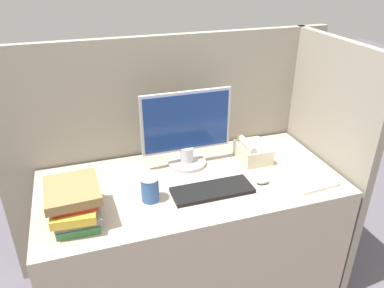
{
  "coord_description": "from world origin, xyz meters",
  "views": [
    {
      "loc": [
        -0.5,
        -1.18,
        1.8
      ],
      "look_at": [
        0.02,
        0.39,
        0.95
      ],
      "focal_mm": 35.0,
      "sensor_mm": 36.0,
      "label": 1
    }
  ],
  "objects_px": {
    "keyboard": "(212,190)",
    "desk_telephone": "(253,152)",
    "mouse": "(263,181)",
    "monitor": "(187,132)",
    "book_stack": "(75,202)",
    "coffee_cup": "(150,189)"
  },
  "relations": [
    {
      "from": "keyboard",
      "to": "desk_telephone",
      "type": "bearing_deg",
      "value": 35.19
    },
    {
      "from": "monitor",
      "to": "book_stack",
      "type": "relative_size",
      "value": 1.49
    },
    {
      "from": "keyboard",
      "to": "book_stack",
      "type": "relative_size",
      "value": 1.22
    },
    {
      "from": "book_stack",
      "to": "monitor",
      "type": "bearing_deg",
      "value": 26.57
    },
    {
      "from": "book_stack",
      "to": "desk_telephone",
      "type": "distance_m",
      "value": 0.99
    },
    {
      "from": "mouse",
      "to": "monitor",
      "type": "bearing_deg",
      "value": 134.88
    },
    {
      "from": "keyboard",
      "to": "coffee_cup",
      "type": "distance_m",
      "value": 0.31
    },
    {
      "from": "mouse",
      "to": "desk_telephone",
      "type": "height_order",
      "value": "desk_telephone"
    },
    {
      "from": "keyboard",
      "to": "desk_telephone",
      "type": "relative_size",
      "value": 2.0
    },
    {
      "from": "mouse",
      "to": "book_stack",
      "type": "height_order",
      "value": "book_stack"
    },
    {
      "from": "monitor",
      "to": "keyboard",
      "type": "height_order",
      "value": "monitor"
    },
    {
      "from": "mouse",
      "to": "keyboard",
      "type": "bearing_deg",
      "value": 178.3
    },
    {
      "from": "keyboard",
      "to": "mouse",
      "type": "xyz_separation_m",
      "value": [
        0.27,
        -0.01,
        0.0
      ]
    },
    {
      "from": "book_stack",
      "to": "keyboard",
      "type": "bearing_deg",
      "value": -0.06
    },
    {
      "from": "mouse",
      "to": "desk_telephone",
      "type": "xyz_separation_m",
      "value": [
        0.06,
        0.24,
        0.04
      ]
    },
    {
      "from": "mouse",
      "to": "desk_telephone",
      "type": "distance_m",
      "value": 0.25
    },
    {
      "from": "coffee_cup",
      "to": "book_stack",
      "type": "distance_m",
      "value": 0.34
    },
    {
      "from": "mouse",
      "to": "coffee_cup",
      "type": "xyz_separation_m",
      "value": [
        -0.57,
        0.04,
        0.05
      ]
    },
    {
      "from": "monitor",
      "to": "mouse",
      "type": "bearing_deg",
      "value": -45.12
    },
    {
      "from": "monitor",
      "to": "coffee_cup",
      "type": "distance_m",
      "value": 0.4
    },
    {
      "from": "monitor",
      "to": "book_stack",
      "type": "bearing_deg",
      "value": -153.43
    },
    {
      "from": "keyboard",
      "to": "mouse",
      "type": "height_order",
      "value": "mouse"
    }
  ]
}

